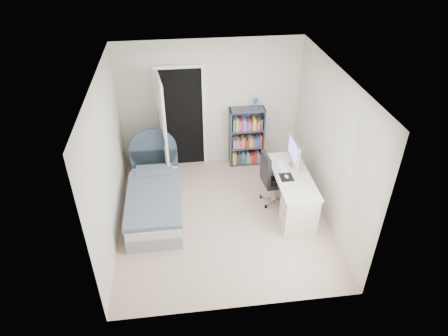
{
  "coord_description": "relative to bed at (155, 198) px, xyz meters",
  "views": [
    {
      "loc": [
        -0.62,
        -5.09,
        4.45
      ],
      "look_at": [
        0.04,
        0.07,
        0.96
      ],
      "focal_mm": 32.0,
      "sensor_mm": 36.0,
      "label": 1
    }
  ],
  "objects": [
    {
      "name": "bed",
      "position": [
        0.0,
        0.0,
        0.0
      ],
      "size": [
        0.89,
        1.87,
        1.15
      ],
      "color": "gray",
      "rests_on": "ground"
    },
    {
      "name": "bookcase",
      "position": [
        1.8,
        1.31,
        0.29
      ],
      "size": [
        0.67,
        0.29,
        1.42
      ],
      "color": "#3C4152",
      "rests_on": "ground"
    },
    {
      "name": "desk",
      "position": [
        2.29,
        -0.24,
        0.13
      ],
      "size": [
        0.58,
        1.45,
        1.19
      ],
      "color": "beige",
      "rests_on": "ground"
    },
    {
      "name": "door",
      "position": [
        0.33,
        1.17,
        0.78
      ],
      "size": [
        0.92,
        0.83,
        2.06
      ],
      "color": "black",
      "rests_on": "ground"
    },
    {
      "name": "floor_lamp",
      "position": [
        0.15,
        1.16,
        0.35
      ],
      "size": [
        0.21,
        0.21,
        1.5
      ],
      "color": "silver",
      "rests_on": "ground"
    },
    {
      "name": "nightstand",
      "position": [
        -0.02,
        1.28,
        0.09
      ],
      "size": [
        0.36,
        0.36,
        0.54
      ],
      "color": "tan",
      "rests_on": "ground"
    },
    {
      "name": "room_shell",
      "position": [
        1.11,
        -0.34,
        0.99
      ],
      "size": [
        3.5,
        3.7,
        2.6
      ],
      "color": "tan",
      "rests_on": "ground"
    },
    {
      "name": "office_chair",
      "position": [
        2.0,
        -0.02,
        0.28
      ],
      "size": [
        0.52,
        0.53,
        0.98
      ],
      "color": "silver",
      "rests_on": "ground"
    }
  ]
}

